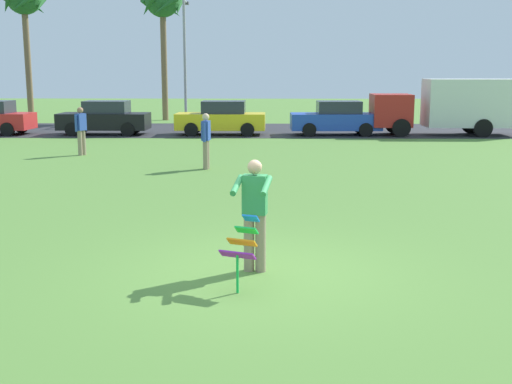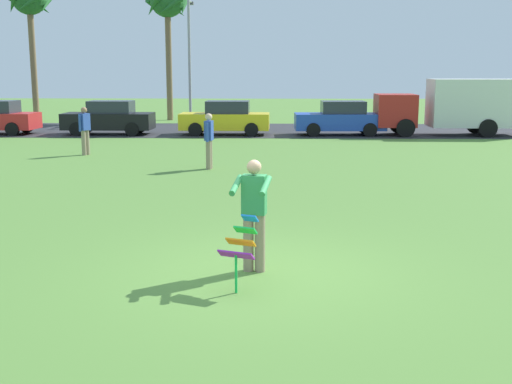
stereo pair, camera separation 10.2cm
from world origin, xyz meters
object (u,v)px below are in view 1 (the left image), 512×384
(person_walker_far, at_px, (81,129))
(person_walker_near, at_px, (206,139))
(kite_held, at_px, (242,244))
(parked_car_black, at_px, (105,118))
(parked_car_blue, at_px, (336,119))
(parked_car_yellow, at_px, (221,119))
(palm_tree_right_near, at_px, (163,5))
(parked_truck_red_cab, at_px, (453,105))
(palm_tree_left_near, at_px, (24,2))
(person_kite_flyer, at_px, (255,211))
(streetlight_pole, at_px, (185,53))

(person_walker_far, bearing_deg, person_walker_near, -33.85)
(kite_held, relative_size, parked_car_black, 0.24)
(kite_held, bearing_deg, parked_car_blue, 80.76)
(parked_car_yellow, xyz_separation_m, palm_tree_right_near, (-4.09, 9.05, 6.03))
(parked_truck_red_cab, distance_m, palm_tree_left_near, 24.92)
(parked_truck_red_cab, relative_size, person_walker_near, 3.89)
(person_kite_flyer, height_order, streetlight_pole, streetlight_pole)
(person_kite_flyer, height_order, person_walker_near, same)
(parked_car_yellow, bearing_deg, kite_held, -85.14)
(palm_tree_right_near, bearing_deg, parked_car_yellow, -65.68)
(palm_tree_left_near, height_order, palm_tree_right_near, palm_tree_left_near)
(person_kite_flyer, bearing_deg, kite_held, -100.61)
(parked_car_yellow, relative_size, palm_tree_left_near, 0.51)
(parked_car_yellow, bearing_deg, person_walker_near, -88.43)
(parked_car_yellow, relative_size, parked_car_blue, 0.99)
(parked_car_blue, height_order, person_walker_far, person_walker_far)
(kite_held, xyz_separation_m, palm_tree_right_near, (-5.95, 30.95, 6.14))
(person_kite_flyer, height_order, parked_car_yellow, person_kite_flyer)
(parked_car_black, relative_size, person_walker_near, 2.44)
(parked_car_blue, relative_size, streetlight_pole, 0.61)
(parked_car_black, distance_m, parked_car_yellow, 5.55)
(kite_held, xyz_separation_m, palm_tree_left_near, (-13.91, 30.04, 6.23))
(parked_car_yellow, xyz_separation_m, parked_car_blue, (5.43, 0.00, 0.00))
(parked_car_black, height_order, parked_car_blue, same)
(person_kite_flyer, relative_size, person_walker_near, 1.00)
(parked_truck_red_cab, bearing_deg, palm_tree_left_near, 160.43)
(person_walker_near, distance_m, person_walker_far, 5.80)
(parked_truck_red_cab, distance_m, person_walker_far, 17.11)
(person_kite_flyer, distance_m, parked_car_blue, 21.35)
(parked_car_yellow, relative_size, person_walker_far, 2.44)
(palm_tree_left_near, height_order, person_walker_near, palm_tree_left_near)
(person_kite_flyer, distance_m, streetlight_pole, 28.81)
(person_kite_flyer, xyz_separation_m, parked_car_yellow, (-2.02, 21.07, -0.18))
(person_kite_flyer, xyz_separation_m, parked_truck_red_cab, (8.84, 21.07, 0.46))
(person_kite_flyer, height_order, parked_truck_red_cab, parked_truck_red_cab)
(palm_tree_left_near, relative_size, palm_tree_right_near, 1.01)
(person_kite_flyer, bearing_deg, parked_car_blue, 80.81)
(parked_car_blue, distance_m, palm_tree_left_near, 20.23)
(kite_held, distance_m, parked_car_black, 23.12)
(parked_car_black, bearing_deg, person_walker_far, -82.18)
(palm_tree_right_near, bearing_deg, parked_car_blue, -43.56)
(parked_truck_red_cab, relative_size, streetlight_pole, 0.96)
(parked_car_black, height_order, parked_car_yellow, same)
(palm_tree_left_near, bearing_deg, kite_held, -65.15)
(parked_car_black, distance_m, parked_car_blue, 10.98)
(palm_tree_left_near, bearing_deg, streetlight_pole, -5.61)
(parked_car_yellow, distance_m, parked_car_blue, 5.43)
(kite_held, xyz_separation_m, parked_car_blue, (3.56, 21.90, 0.11))
(parked_car_black, relative_size, parked_car_blue, 0.99)
(parked_car_yellow, height_order, parked_truck_red_cab, parked_truck_red_cab)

